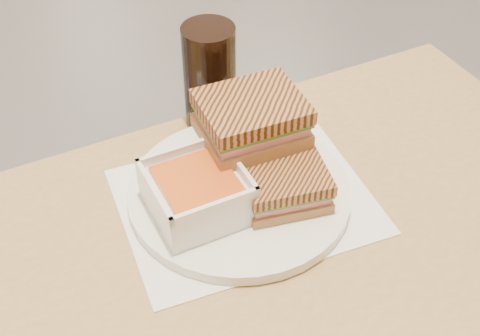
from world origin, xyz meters
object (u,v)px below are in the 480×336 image
object	(u,v)px
plate	(239,193)
cola_glass	(210,78)
soup_bowl	(197,194)
panini_lower	(284,185)

from	to	relation	value
plate	cola_glass	world-z (taller)	cola_glass
plate	cola_glass	bearing A→B (deg)	84.77
soup_bowl	cola_glass	xyz separation A→B (m)	(0.08, 0.19, 0.04)
panini_lower	cola_glass	size ratio (longest dim) A/B	0.70
soup_bowl	panini_lower	bearing A→B (deg)	-10.03
plate	soup_bowl	bearing A→B (deg)	-165.60
cola_glass	plate	bearing A→B (deg)	-95.23
cola_glass	panini_lower	bearing A→B (deg)	-80.78
soup_bowl	cola_glass	size ratio (longest dim) A/B	0.80
panini_lower	plate	bearing A→B (deg)	143.82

